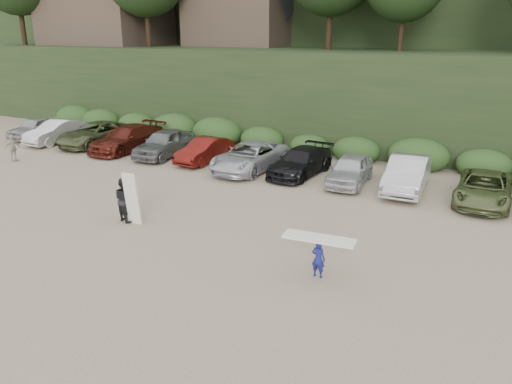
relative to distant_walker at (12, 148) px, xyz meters
The scene contains 5 objects.
ground 17.32m from the distant_walker, 16.69° to the right, with size 120.00×120.00×0.00m, color tan.
parked_cars 13.56m from the distant_walker, 21.79° to the left, with size 36.91×6.19×1.64m.
distant_walker is the anchor object (origin of this frame).
child_surfer 21.52m from the distant_walker, 13.57° to the right, with size 2.27×0.81×1.33m.
adult_surfer 13.08m from the distant_walker, 18.79° to the right, with size 1.36×0.90×2.12m.
Camera 1 is at (9.22, -13.33, 7.38)m, focal length 35.00 mm.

